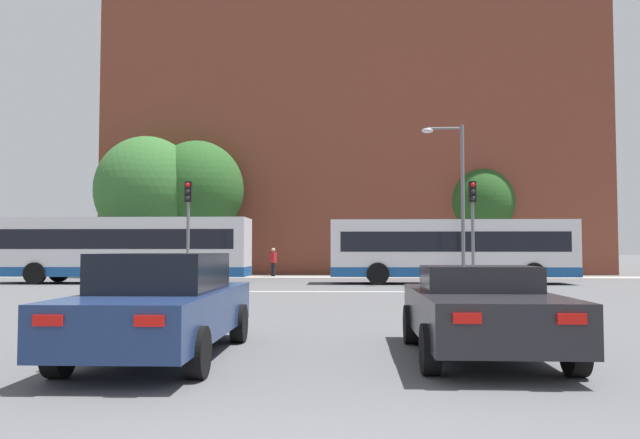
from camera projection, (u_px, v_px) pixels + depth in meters
name	position (u px, v px, depth m)	size (l,w,h in m)	color
stop_line_strip	(335.00, 292.00, 23.31)	(8.53, 0.30, 0.01)	silver
far_pavement	(338.00, 277.00, 35.75)	(69.48, 2.50, 0.01)	#A09B91
brick_civic_building	(352.00, 130.00, 47.51)	(33.44, 16.44, 24.00)	brown
car_saloon_left	(164.00, 304.00, 9.07)	(1.93, 4.88, 1.51)	navy
car_roadster_right	(480.00, 310.00, 9.06)	(2.05, 4.28, 1.32)	#232328
bus_crossing_lead	(451.00, 250.00, 28.88)	(11.11, 2.64, 2.93)	silver
bus_crossing_trailing	(124.00, 248.00, 29.25)	(11.74, 2.65, 3.05)	silver
traffic_light_near_left	(188.00, 217.00, 24.14)	(0.26, 0.31, 4.22)	slate
traffic_light_near_right	(473.00, 217.00, 23.66)	(0.26, 0.31, 4.18)	slate
street_lamp_junction	(456.00, 187.00, 27.16)	(1.84, 0.36, 7.04)	slate
pedestrian_waiting	(399.00, 261.00, 36.03)	(0.46, 0.40, 1.63)	#333851
pedestrian_walking_east	(273.00, 260.00, 36.77)	(0.43, 0.44, 1.68)	black
tree_by_building	(147.00, 191.00, 37.39)	(6.19, 6.19, 8.38)	#4C3823
tree_kerbside	(480.00, 203.00, 39.99)	(4.40, 4.40, 6.91)	#4C3823
tree_distant	(197.00, 190.00, 38.04)	(5.68, 5.68, 8.24)	#4C3823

